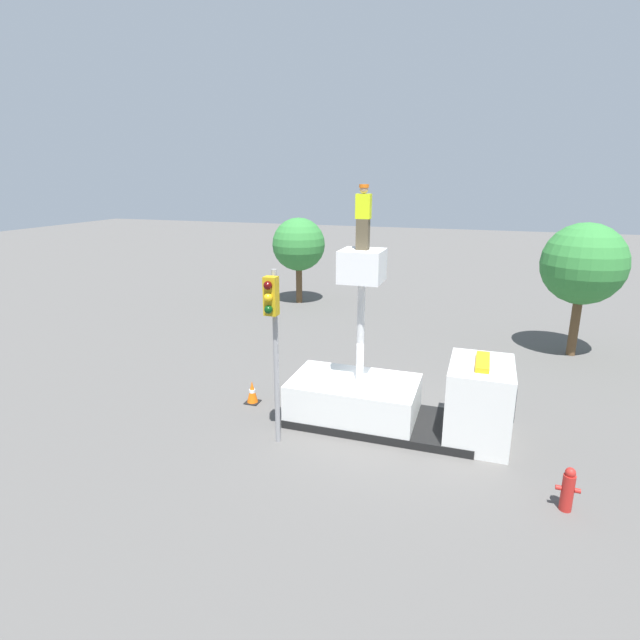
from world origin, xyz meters
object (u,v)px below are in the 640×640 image
at_px(worker, 363,217).
at_px(fire_hydrant, 568,489).
at_px(bucket_truck, 401,396).
at_px(traffic_light_pole, 273,324).
at_px(tree_left_bg, 299,245).
at_px(tree_right_bg, 583,264).
at_px(traffic_cone_rear, 252,392).

relative_size(worker, fire_hydrant, 1.66).
distance_m(bucket_truck, traffic_light_pole, 4.47).
bearing_deg(bucket_truck, tree_left_bg, 121.77).
height_order(fire_hydrant, tree_right_bg, tree_right_bg).
distance_m(worker, traffic_cone_rear, 6.77).
relative_size(tree_left_bg, tree_right_bg, 0.90).
bearing_deg(worker, traffic_cone_rear, 178.39).
bearing_deg(traffic_light_pole, traffic_cone_rear, 129.35).
bearing_deg(traffic_cone_rear, bucket_truck, -1.20).
bearing_deg(traffic_light_pole, bucket_truck, 33.81).
distance_m(bucket_truck, tree_left_bg, 15.83).
height_order(bucket_truck, tree_left_bg, bucket_truck).
height_order(worker, traffic_light_pole, worker).
xyz_separation_m(worker, traffic_cone_rear, (-3.61, 0.10, -5.72)).
height_order(bucket_truck, traffic_light_pole, bucket_truck).
relative_size(fire_hydrant, tree_right_bg, 0.19).
xyz_separation_m(bucket_truck, traffic_light_pole, (-3.08, -2.07, 2.49)).
xyz_separation_m(worker, tree_right_bg, (6.94, 8.47, -2.28)).
relative_size(traffic_light_pole, tree_right_bg, 0.90).
relative_size(traffic_light_pole, traffic_cone_rear, 6.48).
bearing_deg(bucket_truck, traffic_cone_rear, 178.80).
distance_m(fire_hydrant, tree_left_bg, 20.41).
height_order(traffic_cone_rear, tree_right_bg, tree_right_bg).
bearing_deg(bucket_truck, tree_right_bg, 56.11).
relative_size(traffic_cone_rear, tree_left_bg, 0.15).
bearing_deg(tree_right_bg, bucket_truck, -123.89).
bearing_deg(tree_right_bg, tree_left_bg, 160.88).
bearing_deg(tree_left_bg, traffic_cone_rear, -75.65).
height_order(worker, tree_left_bg, worker).
height_order(fire_hydrant, tree_left_bg, tree_left_bg).
height_order(traffic_light_pole, traffic_cone_rear, traffic_light_pole).
bearing_deg(bucket_truck, worker, 180.00).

